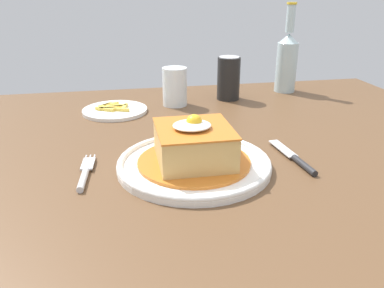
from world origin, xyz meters
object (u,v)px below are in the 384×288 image
at_px(fork, 85,174).
at_px(soda_can, 229,78).
at_px(beer_bottle_clear, 287,60).
at_px(knife, 298,160).
at_px(drinking_glass, 175,89).
at_px(side_plate_fries, 115,110).
at_px(main_plate, 194,164).

bearing_deg(fork, soda_can, 48.93).
bearing_deg(beer_bottle_clear, fork, -139.72).
height_order(knife, beer_bottle_clear, beer_bottle_clear).
height_order(drinking_glass, side_plate_fries, drinking_glass).
xyz_separation_m(beer_bottle_clear, drinking_glass, (-0.36, -0.09, -0.05)).
relative_size(main_plate, fork, 2.00).
relative_size(fork, soda_can, 1.14).
distance_m(fork, side_plate_fries, 0.38).
distance_m(knife, drinking_glass, 0.46).
bearing_deg(side_plate_fries, soda_can, 11.57).
bearing_deg(beer_bottle_clear, soda_can, -164.99).
xyz_separation_m(knife, drinking_glass, (-0.17, 0.42, 0.04)).
distance_m(main_plate, side_plate_fries, 0.40).
relative_size(fork, drinking_glass, 1.35).
bearing_deg(soda_can, side_plate_fries, -168.43).
relative_size(soda_can, drinking_glass, 1.18).
bearing_deg(knife, fork, 177.85).
bearing_deg(fork, knife, -2.15).
bearing_deg(knife, side_plate_fries, 131.07).
xyz_separation_m(fork, soda_can, (0.39, 0.44, 0.06)).
relative_size(drinking_glass, side_plate_fries, 0.62).
bearing_deg(side_plate_fries, drinking_glass, 11.91).
distance_m(soda_can, drinking_glass, 0.17).
bearing_deg(knife, soda_can, 91.17).
relative_size(soda_can, side_plate_fries, 0.73).
xyz_separation_m(knife, beer_bottle_clear, (0.19, 0.51, 0.09)).
xyz_separation_m(main_plate, soda_can, (0.19, 0.44, 0.05)).
relative_size(soda_can, beer_bottle_clear, 0.47).
height_order(main_plate, knife, main_plate).
xyz_separation_m(main_plate, knife, (0.20, -0.02, -0.00)).
height_order(soda_can, beer_bottle_clear, beer_bottle_clear).
relative_size(main_plate, side_plate_fries, 1.67).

